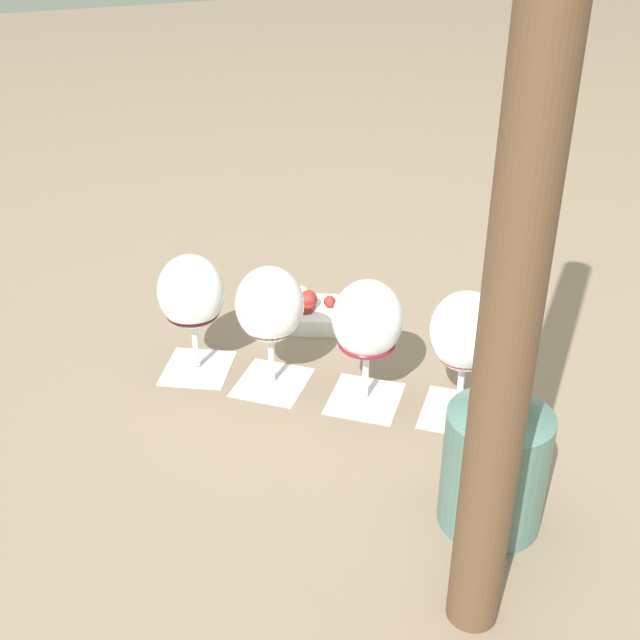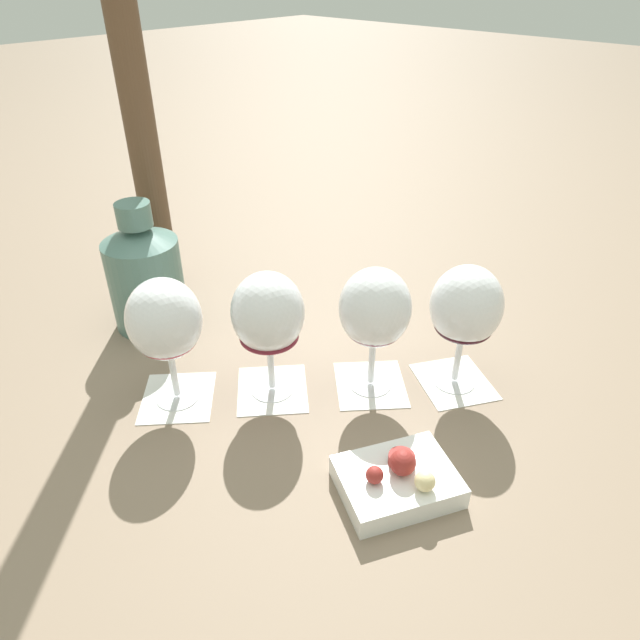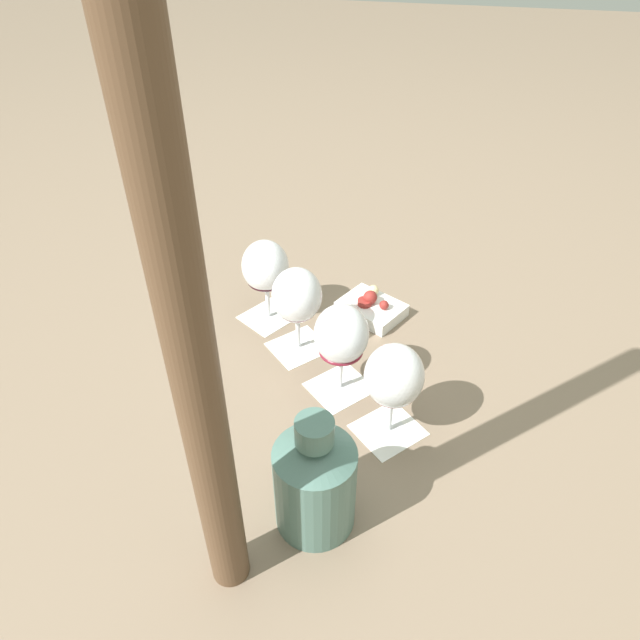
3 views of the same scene
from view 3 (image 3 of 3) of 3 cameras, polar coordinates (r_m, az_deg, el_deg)
name	(u,v)px [view 3 (image 3 of 3)]	position (r m, az deg, el deg)	size (l,w,h in m)	color
ground_plane	(320,366)	(1.13, -0.03, -4.59)	(8.00, 8.00, 0.00)	#7F6B56
tasting_card_0	(388,430)	(1.02, 6.83, -10.84)	(0.15, 0.15, 0.00)	white
tasting_card_1	(340,387)	(1.09, 1.99, -6.71)	(0.15, 0.15, 0.00)	white
tasting_card_2	(298,347)	(1.18, -2.17, -2.69)	(0.15, 0.15, 0.00)	white
tasting_card_3	(269,316)	(1.26, -5.14, 0.38)	(0.14, 0.14, 0.00)	white
wine_glass_0	(394,379)	(0.94, 7.39, -5.89)	(0.10, 0.10, 0.19)	white
wine_glass_1	(341,337)	(1.01, 2.14, -1.70)	(0.10, 0.10, 0.19)	white
wine_glass_2	(297,298)	(1.10, -2.32, 2.17)	(0.10, 0.10, 0.19)	white
wine_glass_3	(265,269)	(1.19, -5.47, 5.08)	(0.10, 0.10, 0.19)	white
ceramic_vase	(315,479)	(0.84, -0.51, -15.65)	(0.12, 0.12, 0.21)	#4C7066
snack_dish	(371,307)	(1.26, 5.16, 1.27)	(0.16, 0.15, 0.06)	white
umbrella_pole	(186,329)	(0.55, -13.22, -0.91)	(0.05, 0.05, 0.87)	brown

